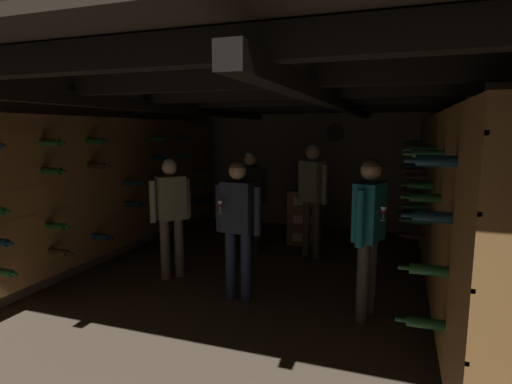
% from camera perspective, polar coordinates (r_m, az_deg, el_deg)
% --- Properties ---
extents(ground_plane, '(8.40, 8.40, 0.00)m').
position_cam_1_polar(ground_plane, '(5.23, -0.29, -12.41)').
color(ground_plane, brown).
extents(room_shell, '(4.72, 6.52, 2.41)m').
position_cam_1_polar(room_shell, '(5.16, 0.69, 3.61)').
color(room_shell, gray).
rests_on(room_shell, ground_plane).
extents(wine_crate_stack, '(0.52, 0.35, 0.90)m').
position_cam_1_polar(wine_crate_stack, '(6.78, 6.86, -3.58)').
color(wine_crate_stack, brown).
rests_on(wine_crate_stack, ground_plane).
extents(display_bottle, '(0.08, 0.08, 0.35)m').
position_cam_1_polar(display_bottle, '(6.72, 7.55, 1.35)').
color(display_bottle, black).
rests_on(display_bottle, wine_crate_stack).
extents(person_host_center, '(0.54, 0.33, 1.56)m').
position_cam_1_polar(person_host_center, '(4.45, -2.56, -3.67)').
color(person_host_center, '#232D4C').
rests_on(person_host_center, ground_plane).
extents(person_guest_far_right, '(0.48, 0.36, 1.68)m').
position_cam_1_polar(person_guest_far_right, '(6.03, 7.89, 0.35)').
color(person_guest_far_right, '#4C473D').
rests_on(person_guest_far_right, ground_plane).
extents(person_guest_mid_left, '(0.38, 0.44, 1.54)m').
position_cam_1_polar(person_guest_mid_left, '(5.24, -11.83, -2.16)').
color(person_guest_mid_left, brown).
rests_on(person_guest_mid_left, ground_plane).
extents(person_guest_rear_center, '(0.45, 0.44, 1.56)m').
position_cam_1_polar(person_guest_rear_center, '(6.24, -0.83, -0.08)').
color(person_guest_rear_center, '#2D2D33').
rests_on(person_guest_rear_center, ground_plane).
extents(person_guest_mid_right, '(0.33, 0.52, 1.61)m').
position_cam_1_polar(person_guest_mid_right, '(4.14, 15.52, -4.37)').
color(person_guest_mid_right, '#4C473D').
rests_on(person_guest_mid_right, ground_plane).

